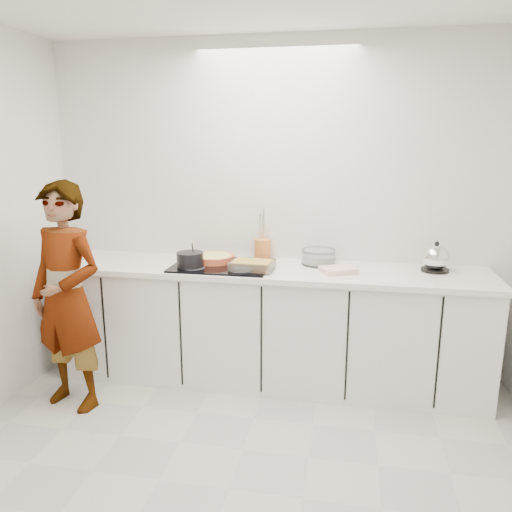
% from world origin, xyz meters
% --- Properties ---
extents(floor, '(3.60, 3.20, 0.00)m').
position_xyz_m(floor, '(0.00, 0.00, 0.00)').
color(floor, beige).
rests_on(floor, ground).
extents(wall_back, '(3.60, 0.00, 2.60)m').
position_xyz_m(wall_back, '(0.00, 1.60, 1.30)').
color(wall_back, white).
rests_on(wall_back, ground).
extents(wall_front, '(3.60, 0.00, 2.60)m').
position_xyz_m(wall_front, '(0.00, -1.60, 1.30)').
color(wall_front, white).
rests_on(wall_front, ground).
extents(base_cabinets, '(3.20, 0.58, 0.87)m').
position_xyz_m(base_cabinets, '(0.00, 1.28, 0.43)').
color(base_cabinets, white).
rests_on(base_cabinets, floor).
extents(countertop, '(3.24, 0.64, 0.04)m').
position_xyz_m(countertop, '(0.00, 1.28, 0.89)').
color(countertop, white).
rests_on(countertop, base_cabinets).
extents(hob, '(0.72, 0.54, 0.01)m').
position_xyz_m(hob, '(-0.35, 1.26, 0.92)').
color(hob, black).
rests_on(hob, countertop).
extents(tart_dish, '(0.40, 0.40, 0.05)m').
position_xyz_m(tart_dish, '(-0.43, 1.33, 0.95)').
color(tart_dish, '#CF5835').
rests_on(tart_dish, hob).
extents(saucepan, '(0.23, 0.23, 0.19)m').
position_xyz_m(saucepan, '(-0.56, 1.15, 0.98)').
color(saucepan, black).
rests_on(saucepan, hob).
extents(baking_dish, '(0.32, 0.24, 0.06)m').
position_xyz_m(baking_dish, '(-0.10, 1.17, 0.96)').
color(baking_dish, silver).
rests_on(baking_dish, hob).
extents(mixing_bowl, '(0.29, 0.29, 0.12)m').
position_xyz_m(mixing_bowl, '(0.36, 1.45, 0.96)').
color(mixing_bowl, silver).
rests_on(mixing_bowl, countertop).
extents(tea_towel, '(0.29, 0.26, 0.04)m').
position_xyz_m(tea_towel, '(0.52, 1.23, 0.93)').
color(tea_towel, white).
rests_on(tea_towel, countertop).
extents(kettle, '(0.23, 0.23, 0.22)m').
position_xyz_m(kettle, '(1.20, 1.40, 1.00)').
color(kettle, black).
rests_on(kettle, countertop).
extents(utensil_crock, '(0.16, 0.16, 0.17)m').
position_xyz_m(utensil_crock, '(-0.09, 1.53, 0.99)').
color(utensil_crock, orange).
rests_on(utensil_crock, countertop).
extents(cook, '(0.65, 0.51, 1.58)m').
position_xyz_m(cook, '(-1.29, 0.68, 0.79)').
color(cook, white).
rests_on(cook, floor).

